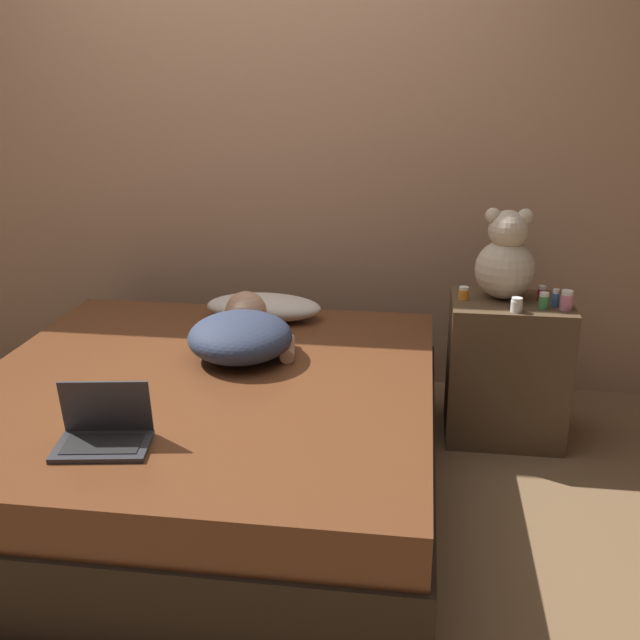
# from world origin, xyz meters

# --- Properties ---
(ground_plane) EXTENTS (12.00, 12.00, 0.00)m
(ground_plane) POSITION_xyz_m (0.00, 0.00, 0.00)
(ground_plane) COLOR brown
(wall_back) EXTENTS (8.00, 0.06, 2.60)m
(wall_back) POSITION_xyz_m (0.00, 1.21, 1.30)
(wall_back) COLOR tan
(wall_back) RESTS_ON ground_plane
(bed) EXTENTS (1.79, 1.87, 0.47)m
(bed) POSITION_xyz_m (0.00, 0.00, 0.23)
(bed) COLOR #2D2319
(bed) RESTS_ON ground_plane
(nightstand) EXTENTS (0.52, 0.39, 0.64)m
(nightstand) POSITION_xyz_m (1.21, 0.62, 0.32)
(nightstand) COLOR brown
(nightstand) RESTS_ON ground_plane
(pillow) EXTENTS (0.55, 0.27, 0.12)m
(pillow) POSITION_xyz_m (0.09, 0.73, 0.53)
(pillow) COLOR beige
(pillow) RESTS_ON bed
(person_lying) EXTENTS (0.50, 0.67, 0.19)m
(person_lying) POSITION_xyz_m (0.09, 0.29, 0.56)
(person_lying) COLOR #2D3851
(person_lying) RESTS_ON bed
(laptop) EXTENTS (0.32, 0.24, 0.20)m
(laptop) POSITION_xyz_m (-0.16, -0.55, 0.52)
(laptop) COLOR #333338
(laptop) RESTS_ON bed
(teddy_bear) EXTENTS (0.26, 0.26, 0.40)m
(teddy_bear) POSITION_xyz_m (1.18, 0.67, 0.82)
(teddy_bear) COLOR beige
(teddy_bear) RESTS_ON nightstand
(bottle_red) EXTENTS (0.04, 0.04, 0.07)m
(bottle_red) POSITION_xyz_m (1.34, 0.66, 0.68)
(bottle_red) COLOR #B72D2D
(bottle_red) RESTS_ON nightstand
(bottle_blue) EXTENTS (0.03, 0.03, 0.08)m
(bottle_blue) POSITION_xyz_m (1.39, 0.57, 0.68)
(bottle_blue) COLOR #3866B2
(bottle_blue) RESTS_ON nightstand
(bottle_white) EXTENTS (0.05, 0.05, 0.06)m
(bottle_white) POSITION_xyz_m (1.22, 0.48, 0.67)
(bottle_white) COLOR white
(bottle_white) RESTS_ON nightstand
(bottle_green) EXTENTS (0.04, 0.04, 0.07)m
(bottle_green) POSITION_xyz_m (1.33, 0.53, 0.68)
(bottle_green) COLOR #3D8E4C
(bottle_green) RESTS_ON nightstand
(bottle_orange) EXTENTS (0.05, 0.05, 0.06)m
(bottle_orange) POSITION_xyz_m (1.01, 0.62, 0.67)
(bottle_orange) COLOR orange
(bottle_orange) RESTS_ON nightstand
(bottle_pink) EXTENTS (0.05, 0.05, 0.08)m
(bottle_pink) POSITION_xyz_m (1.43, 0.53, 0.68)
(bottle_pink) COLOR pink
(bottle_pink) RESTS_ON nightstand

